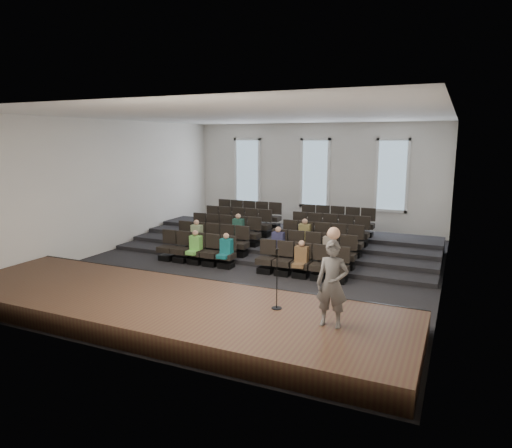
{
  "coord_description": "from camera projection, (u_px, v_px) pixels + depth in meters",
  "views": [
    {
      "loc": [
        6.3,
        -13.7,
        4.28
      ],
      "look_at": [
        -0.11,
        0.5,
        1.36
      ],
      "focal_mm": 32.0,
      "sensor_mm": 36.0,
      "label": 1
    }
  ],
  "objects": [
    {
      "name": "ground",
      "position": [
        253.0,
        266.0,
        15.61
      ],
      "size": [
        14.0,
        14.0,
        0.0
      ],
      "primitive_type": "plane",
      "color": "black",
      "rests_on": "ground"
    },
    {
      "name": "ceiling",
      "position": [
        253.0,
        116.0,
        14.69
      ],
      "size": [
        12.0,
        14.0,
        0.02
      ],
      "primitive_type": "cube",
      "color": "white",
      "rests_on": "ground"
    },
    {
      "name": "wall_back",
      "position": [
        315.0,
        177.0,
        21.44
      ],
      "size": [
        12.0,
        0.04,
        5.0
      ],
      "primitive_type": "cube",
      "color": "white",
      "rests_on": "ground"
    },
    {
      "name": "wall_front",
      "position": [
        102.0,
        232.0,
        8.86
      ],
      "size": [
        12.0,
        0.04,
        5.0
      ],
      "primitive_type": "cube",
      "color": "white",
      "rests_on": "ground"
    },
    {
      "name": "wall_left",
      "position": [
        111.0,
        186.0,
        17.59
      ],
      "size": [
        0.04,
        14.0,
        5.0
      ],
      "primitive_type": "cube",
      "color": "white",
      "rests_on": "ground"
    },
    {
      "name": "wall_right",
      "position": [
        449.0,
        204.0,
        12.71
      ],
      "size": [
        0.04,
        14.0,
        5.0
      ],
      "primitive_type": "cube",
      "color": "white",
      "rests_on": "ground"
    },
    {
      "name": "stage",
      "position": [
        165.0,
        308.0,
        11.0
      ],
      "size": [
        11.8,
        3.6,
        0.5
      ],
      "primitive_type": "cube",
      "color": "#402D1B",
      "rests_on": "ground"
    },
    {
      "name": "stage_lip",
      "position": [
        203.0,
        287.0,
        12.58
      ],
      "size": [
        11.8,
        0.06,
        0.52
      ],
      "primitive_type": "cube",
      "color": "black",
      "rests_on": "ground"
    },
    {
      "name": "risers",
      "position": [
        286.0,
        241.0,
        18.41
      ],
      "size": [
        11.8,
        4.8,
        0.6
      ],
      "color": "black",
      "rests_on": "ground"
    },
    {
      "name": "seating_rows",
      "position": [
        270.0,
        238.0,
        16.86
      ],
      "size": [
        6.8,
        4.7,
        1.67
      ],
      "color": "black",
      "rests_on": "ground"
    },
    {
      "name": "windows",
      "position": [
        315.0,
        173.0,
        21.34
      ],
      "size": [
        8.44,
        0.1,
        3.24
      ],
      "color": "white",
      "rests_on": "wall_back"
    },
    {
      "name": "audience",
      "position": [
        257.0,
        241.0,
        15.75
      ],
      "size": [
        5.45,
        2.64,
        1.1
      ],
      "color": "#76D956",
      "rests_on": "seating_rows"
    },
    {
      "name": "speaker",
      "position": [
        332.0,
        284.0,
        9.2
      ],
      "size": [
        0.67,
        0.45,
        1.78
      ],
      "primitive_type": "imported",
      "rotation": [
        0.0,
        0.0,
        0.04
      ],
      "color": "#555250",
      "rests_on": "stage"
    },
    {
      "name": "mic_stand",
      "position": [
        277.0,
        291.0,
        10.24
      ],
      "size": [
        0.23,
        0.23,
        1.41
      ],
      "color": "black",
      "rests_on": "stage"
    }
  ]
}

